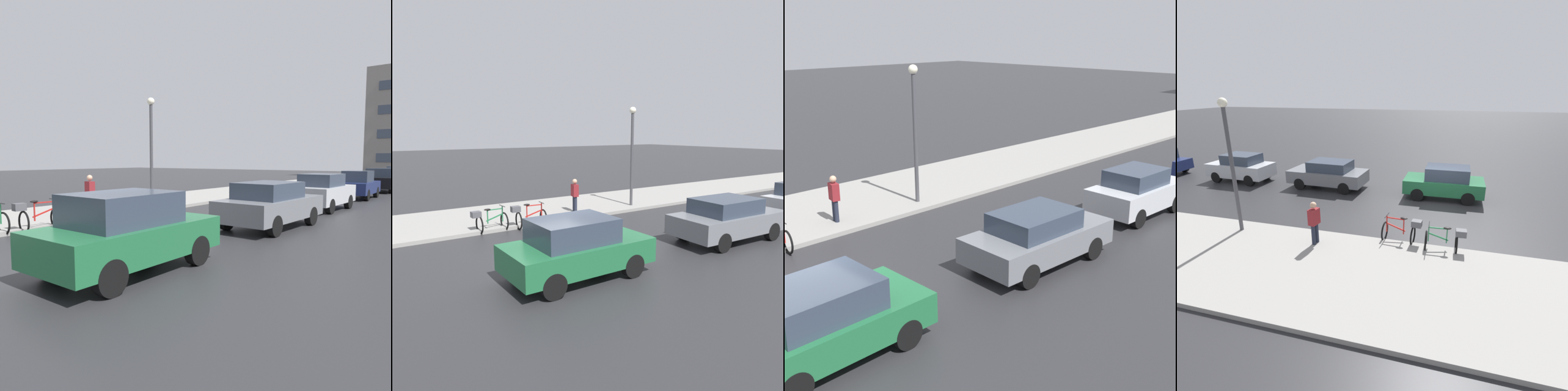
{
  "view_description": "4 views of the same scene",
  "coord_description": "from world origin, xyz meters",
  "views": [
    {
      "loc": [
        7.55,
        -5.47,
        2.26
      ],
      "look_at": [
        0.58,
        3.67,
        1.17
      ],
      "focal_mm": 35.0,
      "sensor_mm": 36.0,
      "label": 1
    },
    {
      "loc": [
        10.01,
        -5.43,
        3.84
      ],
      "look_at": [
        -0.5,
        1.67,
        1.67
      ],
      "focal_mm": 35.0,
      "sensor_mm": 36.0,
      "label": 2
    },
    {
      "loc": [
        10.46,
        -4.79,
        6.13
      ],
      "look_at": [
        0.23,
        5.5,
        1.66
      ],
      "focal_mm": 50.0,
      "sensor_mm": 36.0,
      "label": 3
    },
    {
      "loc": [
        -13.18,
        -0.79,
        5.23
      ],
      "look_at": [
        -1.16,
        2.58,
        0.86
      ],
      "focal_mm": 28.0,
      "sensor_mm": 36.0,
      "label": 4
    }
  ],
  "objects": [
    {
      "name": "car_silver",
      "position": [
        1.75,
        11.53,
        0.82
      ],
      "size": [
        1.91,
        3.79,
        1.62
      ],
      "color": "#B2B5BA",
      "rests_on": "ground"
    },
    {
      "name": "sidewalk_kerb",
      "position": [
        -6.0,
        10.0,
        0.07
      ],
      "size": [
        4.8,
        60.0,
        0.14
      ],
      "primitive_type": "cube",
      "color": "gray",
      "rests_on": "ground"
    },
    {
      "name": "ground_plane",
      "position": [
        0.0,
        0.0,
        0.0
      ],
      "size": [
        140.0,
        140.0,
        0.0
      ],
      "primitive_type": "plane",
      "color": "#28282B"
    },
    {
      "name": "car_grey",
      "position": [
        1.93,
        5.97,
        0.78
      ],
      "size": [
        2.09,
        4.29,
        1.52
      ],
      "color": "slate",
      "rests_on": "ground"
    },
    {
      "name": "streetlamp",
      "position": [
        -4.34,
        6.88,
        2.99
      ],
      "size": [
        0.32,
        0.32,
        4.96
      ],
      "color": "#424247",
      "rests_on": "ground"
    },
    {
      "name": "pedestrian",
      "position": [
        -4.56,
        3.69,
        0.94
      ],
      "size": [
        0.44,
        0.31,
        1.67
      ],
      "color": "#1E2333",
      "rests_on": "ground"
    },
    {
      "name": "car_navy",
      "position": [
        1.69,
        17.77,
        0.79
      ],
      "size": [
        1.76,
        3.9,
        1.61
      ],
      "color": "navy",
      "rests_on": "ground"
    },
    {
      "name": "car_green",
      "position": [
        1.9,
        -0.32,
        0.82
      ],
      "size": [
        1.89,
        3.88,
        1.61
      ],
      "color": "#1E6038",
      "rests_on": "ground"
    },
    {
      "name": "car_black",
      "position": [
        1.71,
        23.72,
        0.82
      ],
      "size": [
        2.08,
        4.43,
        1.65
      ],
      "color": "black",
      "rests_on": "ground"
    },
    {
      "name": "bicycle_second",
      "position": [
        -3.48,
        0.82,
        0.5
      ],
      "size": [
        0.8,
        1.39,
        1.01
      ],
      "color": "black",
      "rests_on": "ground"
    }
  ]
}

